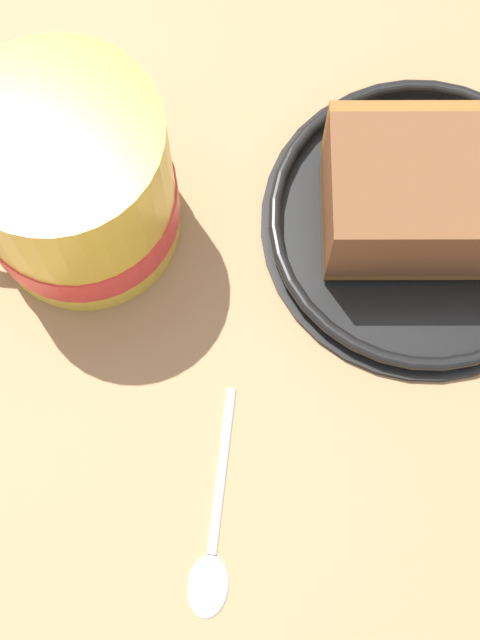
{
  "coord_description": "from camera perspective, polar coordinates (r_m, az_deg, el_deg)",
  "views": [
    {
      "loc": [
        10.51,
        -10.31,
        46.68
      ],
      "look_at": [
        -2.06,
        -6.91,
        3.0
      ],
      "focal_mm": 52.54,
      "sensor_mm": 36.0,
      "label": 1
    }
  ],
  "objects": [
    {
      "name": "cake_slice",
      "position": [
        0.48,
        11.69,
        7.54
      ],
      "size": [
        9.74,
        12.22,
        5.74
      ],
      "color": "brown",
      "rests_on": "small_plate"
    },
    {
      "name": "small_plate",
      "position": [
        0.51,
        11.06,
        5.92
      ],
      "size": [
        17.18,
        17.18,
        1.43
      ],
      "color": "black",
      "rests_on": "ground_plane"
    },
    {
      "name": "tea_mug",
      "position": [
        0.47,
        -10.24,
        8.08
      ],
      "size": [
        10.12,
        12.65,
        10.31
      ],
      "color": "gold",
      "rests_on": "ground_plane"
    },
    {
      "name": "ground_plane",
      "position": [
        0.51,
        8.21,
        -1.7
      ],
      "size": [
        124.53,
        124.53,
        3.29
      ],
      "primitive_type": "cube",
      "color": "#936D47"
    },
    {
      "name": "teaspoon",
      "position": [
        0.46,
        -1.71,
        -13.84
      ],
      "size": [
        10.91,
        5.31,
        0.8
      ],
      "color": "silver",
      "rests_on": "ground_plane"
    }
  ]
}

